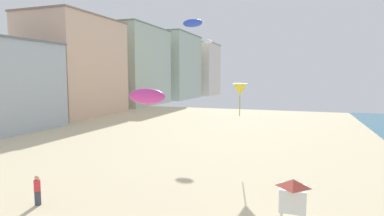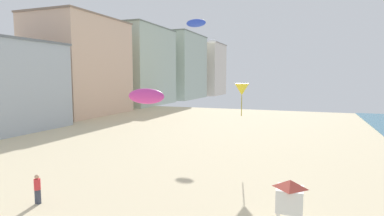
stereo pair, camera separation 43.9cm
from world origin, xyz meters
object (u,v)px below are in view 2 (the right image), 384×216
object	(u,v)px
lifeguard_stand	(290,196)
kite_blue_parafoil	(196,23)
kite_white_parafoil	(212,41)
kite_flyer	(37,187)
kite_magenta_parafoil	(146,96)
kite_yellow_delta_2	(242,90)

from	to	relation	value
lifeguard_stand	kite_blue_parafoil	distance (m)	29.87
kite_white_parafoil	kite_flyer	bearing A→B (deg)	-91.79
kite_magenta_parafoil	kite_white_parafoil	bearing A→B (deg)	98.68
kite_flyer	kite_white_parafoil	bearing A→B (deg)	-92.24
kite_flyer	kite_yellow_delta_2	world-z (taller)	kite_yellow_delta_2
kite_flyer	kite_yellow_delta_2	size ratio (longest dim) A/B	0.58
kite_white_parafoil	kite_magenta_parafoil	size ratio (longest dim) A/B	0.57
lifeguard_stand	kite_yellow_delta_2	xyz separation A→B (m)	(-4.80, 12.96, 3.99)
lifeguard_stand	kite_magenta_parafoil	size ratio (longest dim) A/B	1.10
kite_flyer	kite_blue_parafoil	distance (m)	28.31
kite_magenta_parafoil	kite_yellow_delta_2	bearing A→B (deg)	71.81
kite_white_parafoil	kite_yellow_delta_2	distance (m)	17.72
kite_white_parafoil	kite_yellow_delta_2	xyz separation A→B (m)	(7.36, -14.99, -5.91)
kite_flyer	kite_magenta_parafoil	distance (m)	7.73
lifeguard_stand	kite_white_parafoil	bearing A→B (deg)	92.48
kite_magenta_parafoil	kite_blue_parafoil	distance (m)	23.57
kite_blue_parafoil	kite_magenta_parafoil	bearing A→B (deg)	-77.55
kite_blue_parafoil	kite_flyer	bearing A→B (deg)	-90.04
kite_yellow_delta_2	kite_white_parafoil	bearing A→B (deg)	116.15
lifeguard_stand	kite_magenta_parafoil	distance (m)	9.48
kite_white_parafoil	kite_blue_parafoil	size ratio (longest dim) A/B	0.51
lifeguard_stand	kite_blue_parafoil	bearing A→B (deg)	97.39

